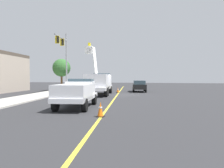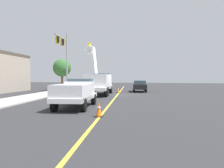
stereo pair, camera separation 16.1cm
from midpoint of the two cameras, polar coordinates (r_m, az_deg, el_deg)
The scene contains 10 objects.
ground at distance 27.16m, azimuth 1.20°, elevation -2.83°, with size 120.00×120.00×0.00m, color #2D2D30.
sidewalk_far_side at distance 29.12m, azimuth -16.75°, elevation -2.47°, with size 60.00×3.60×0.12m, color #B2ADA3.
lane_centre_stripe at distance 27.16m, azimuth 1.20°, elevation -2.82°, with size 50.00×0.16×0.01m, color yellow.
utility_bucket_truck at distance 27.24m, azimuth -3.50°, elevation 0.56°, with size 8.49×3.93×6.59m.
service_pickup_truck at distance 15.83m, azimuth -9.42°, elevation -2.08°, with size 5.86×2.96×2.06m.
passing_minivan at distance 33.08m, azimuth 6.94°, elevation -0.33°, with size 5.04×2.64×1.69m.
traffic_cone_leading at distance 12.13m, azimuth -3.41°, elevation -6.60°, with size 0.40×0.40×0.83m.
traffic_cone_mid_front at distance 31.20m, azimuth 1.37°, elevation -1.57°, with size 0.40×0.40×0.74m.
traffic_signal_mast at distance 32.72m, azimuth -12.55°, elevation 8.01°, with size 5.22×1.05×8.75m.
street_tree_right at distance 36.60m, azimuth -13.10°, elevation 4.08°, with size 2.89×2.89×5.16m.
Camera 1 is at (-26.44, -5.85, 2.18)m, focal length 35.19 mm.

